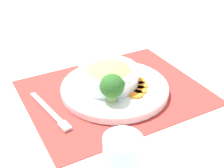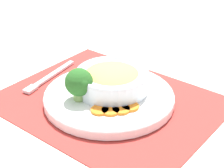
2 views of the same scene
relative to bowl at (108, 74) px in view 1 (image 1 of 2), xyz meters
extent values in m
plane|color=beige|center=(-0.01, 0.02, -0.05)|extent=(4.00, 4.00, 0.00)
cube|color=#B2332D|center=(-0.01, 0.02, -0.05)|extent=(0.48, 0.39, 0.00)
cylinder|color=white|center=(-0.01, 0.02, -0.04)|extent=(0.28, 0.28, 0.02)
torus|color=white|center=(-0.01, 0.02, -0.03)|extent=(0.28, 0.28, 0.01)
cylinder|color=silver|center=(0.00, 0.00, -0.01)|extent=(0.16, 0.16, 0.04)
torus|color=silver|center=(0.00, 0.00, 0.02)|extent=(0.16, 0.16, 0.01)
ellipsoid|color=#E0B75B|center=(0.00, 0.00, 0.00)|extent=(0.13, 0.13, 0.05)
cylinder|color=#84AD5B|center=(0.03, 0.07, -0.02)|extent=(0.03, 0.03, 0.02)
sphere|color=#286023|center=(0.03, 0.07, 0.01)|extent=(0.06, 0.06, 0.06)
sphere|color=#286023|center=(0.02, 0.08, 0.02)|extent=(0.03, 0.03, 0.03)
sphere|color=#286023|center=(0.05, 0.07, 0.02)|extent=(0.02, 0.02, 0.02)
cylinder|color=orange|center=(-0.03, 0.08, -0.03)|extent=(0.04, 0.04, 0.01)
cylinder|color=orange|center=(-0.05, 0.07, -0.03)|extent=(0.04, 0.04, 0.01)
cylinder|color=orange|center=(-0.06, 0.06, -0.03)|extent=(0.04, 0.04, 0.01)
cylinder|color=orange|center=(-0.07, 0.04, -0.03)|extent=(0.04, 0.04, 0.01)
cylinder|color=silver|center=(0.15, 0.30, 0.01)|extent=(0.07, 0.07, 0.12)
cube|color=silver|center=(0.18, 0.01, -0.04)|extent=(0.03, 0.18, 0.01)
cube|color=silver|center=(0.17, 0.09, -0.04)|extent=(0.02, 0.03, 0.01)
camera|label=1|loc=(0.36, 0.61, 0.41)|focal=50.00mm
camera|label=2|loc=(-0.42, 0.58, 0.39)|focal=60.00mm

